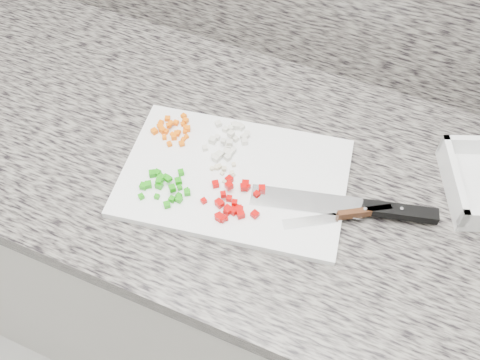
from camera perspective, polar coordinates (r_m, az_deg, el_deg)
name	(u,v)px	position (r m, az deg, el deg)	size (l,w,h in m)	color
cabinet	(255,278)	(1.39, 1.56, -10.45)	(3.92, 0.62, 0.86)	silver
countertop	(260,170)	(1.01, 2.12, 1.05)	(3.96, 0.64, 0.04)	slate
cutting_board	(234,177)	(0.97, -0.62, 0.29)	(0.40, 0.27, 0.01)	white
carrot_pile	(173,129)	(1.03, -7.19, 5.38)	(0.08, 0.09, 0.01)	#F16305
onion_pile	(228,141)	(1.00, -1.26, 4.16)	(0.08, 0.10, 0.02)	beige
green_pepper_pile	(165,185)	(0.95, -8.03, -0.57)	(0.09, 0.09, 0.02)	#198E0C
red_pepper_pile	(233,202)	(0.92, -0.74, -2.31)	(0.11, 0.10, 0.02)	#B40302
garlic_pile	(224,170)	(0.96, -1.76, 1.07)	(0.05, 0.05, 0.01)	beige
chef_knife	(368,208)	(0.94, 13.45, -2.94)	(0.32, 0.11, 0.02)	silver
paring_knife	(350,214)	(0.92, 11.70, -3.62)	(0.17, 0.11, 0.02)	silver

